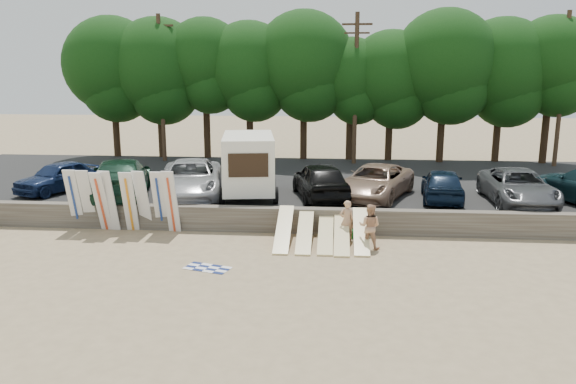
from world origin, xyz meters
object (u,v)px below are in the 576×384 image
Objects in this scene: car_5 at (442,185)px; beachgoer_b at (370,226)px; box_trailer at (248,162)px; car_4 at (375,182)px; beachgoer_a at (347,220)px; car_0 at (58,177)px; car_1 at (121,178)px; car_2 at (190,179)px; car_3 at (320,180)px; car_6 at (518,187)px; cooler at (357,234)px.

car_5 is 6.04m from beachgoer_b.
car_5 is (8.65, -0.11, -0.85)m from box_trailer.
beachgoer_a is at bearing -85.43° from car_4.
car_4 is (14.89, -0.04, 0.02)m from car_0.
car_4 is 1.25× the size of car_5.
car_1 is 1.04× the size of car_2.
car_4 is at bearing -78.52° from beachgoer_b.
car_6 is (8.53, -0.28, -0.09)m from car_3.
box_trailer reaches higher than cooler.
car_2 is at bearing -46.31° from beachgoer_a.
car_2 is 1.11× the size of car_4.
car_0 is 20.97m from car_6.
cooler is (0.40, 0.33, -0.62)m from beachgoer_a.
car_4 is at bearing -8.17° from car_2.
cooler is (1.53, -3.70, -1.37)m from car_3.
beachgoer_a is at bearing -152.78° from car_6.
beachgoer_b is 4.34× the size of cooler.
car_6 is at bearing -10.73° from box_trailer.
beachgoer_b is at bearing 61.50° from car_5.
car_5 is at bearing 166.70° from car_3.
car_3 is (8.99, 0.55, -0.05)m from car_1.
car_3 is 2.48m from car_4.
box_trailer is at bearing -27.01° from beachgoer_b.
car_1 is at bearing 9.19° from car_0.
cooler is (-0.92, -4.02, -1.28)m from car_4.
cooler is at bearing 7.89° from car_0.
car_1 is 3.11m from car_2.
box_trailer is 1.12× the size of car_0.
car_0 is 6.52m from car_2.
car_4 is 3.22× the size of beachgoer_b.
car_3 is 1.15× the size of car_5.
beachgoer_a is 4.12× the size of cooler.
beachgoer_a is (7.06, -3.98, -0.74)m from car_2.
beachgoer_a is at bearing -30.90° from beachgoer_b.
car_3 is 4.25m from beachgoer_a.
car_2 reaches higher than car_5.
car_4 is at bearing 167.64° from car_1.
car_4 is at bearing 174.68° from car_6.
car_0 is 11.07× the size of cooler.
box_trailer is 7.39m from beachgoer_b.
car_4 and car_6 have the same top height.
car_1 reaches higher than car_0.
cooler is at bearing -157.70° from beachgoer_a.
car_3 is at bearing -10.64° from box_trailer.
car_3 reaches higher than beachgoer_b.
box_trailer is 1.10× the size of car_5.
car_2 is at bearing 174.38° from box_trailer.
cooler is (-0.42, 1.23, -0.66)m from beachgoer_b.
car_6 is at bearing -178.56° from car_5.
box_trailer is at bearing -14.98° from car_3.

